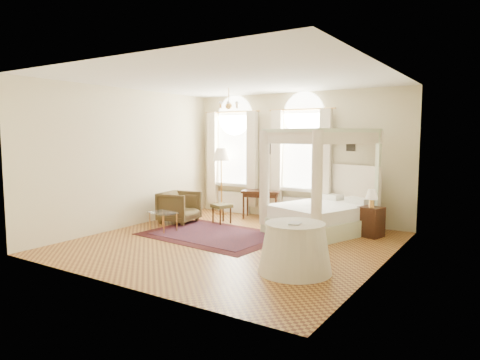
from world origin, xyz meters
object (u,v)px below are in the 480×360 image
object	(u,v)px
floor_lamp	(221,158)
side_table	(295,248)
canopy_bed	(320,209)
nightstand	(371,222)
coffee_table	(163,214)
armchair	(179,207)
stool	(222,207)
writing_desk	(261,194)

from	to	relation	value
floor_lamp	side_table	bearing A→B (deg)	-41.95
canopy_bed	floor_lamp	bearing A→B (deg)	167.68
nightstand	coffee_table	size ratio (longest dim) A/B	0.92
armchair	floor_lamp	size ratio (longest dim) A/B	0.47
nightstand	stool	size ratio (longest dim) A/B	1.22
nightstand	floor_lamp	distance (m)	4.51
stool	side_table	xyz separation A→B (m)	(3.22, -2.52, -0.01)
writing_desk	coffee_table	distance (m)	2.79
stool	coffee_table	size ratio (longest dim) A/B	0.75
nightstand	armchair	xyz separation A→B (m)	(-4.50, -1.11, 0.07)
nightstand	stool	world-z (taller)	nightstand
canopy_bed	writing_desk	size ratio (longest dim) A/B	2.37
writing_desk	floor_lamp	size ratio (longest dim) A/B	0.59
side_table	nightstand	bearing A→B (deg)	83.88
writing_desk	stool	world-z (taller)	writing_desk
armchair	floor_lamp	bearing A→B (deg)	-14.54
canopy_bed	side_table	bearing A→B (deg)	-75.33
canopy_bed	stool	bearing A→B (deg)	-172.01
nightstand	armchair	distance (m)	4.64
side_table	coffee_table	bearing A→B (deg)	164.21
canopy_bed	writing_desk	xyz separation A→B (m)	(-1.96, 0.76, 0.10)
writing_desk	floor_lamp	bearing A→B (deg)	-177.66
stool	coffee_table	world-z (taller)	stool
canopy_bed	armchair	xyz separation A→B (m)	(-3.42, -0.87, -0.14)
coffee_table	floor_lamp	distance (m)	2.75
canopy_bed	side_table	xyz separation A→B (m)	(0.75, -2.87, -0.14)
stool	armchair	xyz separation A→B (m)	(-0.95, -0.52, -0.01)
stool	side_table	size ratio (longest dim) A/B	0.45
canopy_bed	armchair	bearing A→B (deg)	-165.76
writing_desk	side_table	xyz separation A→B (m)	(2.71, -3.62, -0.24)
canopy_bed	nightstand	world-z (taller)	canopy_bed
nightstand	writing_desk	xyz separation A→B (m)	(-3.05, 0.51, 0.31)
stool	armchair	world-z (taller)	armchair
canopy_bed	floor_lamp	xyz separation A→B (m)	(-3.22, 0.70, 1.05)
writing_desk	armchair	world-z (taller)	armchair
coffee_table	side_table	distance (m)	4.03
stool	armchair	size ratio (longest dim) A/B	0.61
side_table	stool	bearing A→B (deg)	141.97
coffee_table	stool	bearing A→B (deg)	65.35
canopy_bed	floor_lamp	distance (m)	3.46
floor_lamp	writing_desk	bearing A→B (deg)	2.34
writing_desk	floor_lamp	world-z (taller)	floor_lamp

